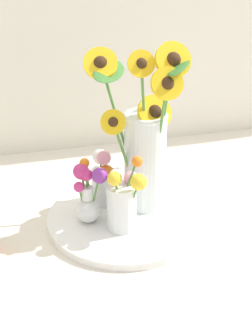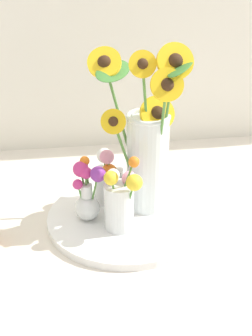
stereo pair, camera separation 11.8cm
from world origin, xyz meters
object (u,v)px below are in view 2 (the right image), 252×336
at_px(vase_bulb_right, 87,194).
at_px(vase_small_back, 108,179).
at_px(vase_small_center, 120,200).
at_px(serving_tray, 126,218).
at_px(mason_jar_sunflowers, 147,146).

height_order(vase_bulb_right, vase_small_back, vase_bulb_right).
bearing_deg(vase_small_center, vase_bulb_right, 145.84).
bearing_deg(vase_bulb_right, serving_tray, 1.91).
relative_size(vase_small_center, vase_bulb_right, 1.20).
xyz_separation_m(mason_jar_sunflowers, vase_bulb_right, (-0.16, -0.04, -0.10)).
bearing_deg(mason_jar_sunflowers, serving_tray, -145.37).
bearing_deg(mason_jar_sunflowers, vase_small_center, -130.10).
relative_size(mason_jar_sunflowers, vase_small_back, 2.91).
height_order(serving_tray, vase_bulb_right, vase_bulb_right).
bearing_deg(serving_tray, vase_small_center, -111.63).
bearing_deg(vase_small_center, serving_tray, 68.37).
relative_size(serving_tray, vase_bulb_right, 2.44).
height_order(vase_small_center, vase_bulb_right, vase_small_center).
distance_m(serving_tray, mason_jar_sunflowers, 0.20).
bearing_deg(vase_small_back, mason_jar_sunflowers, -24.64).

